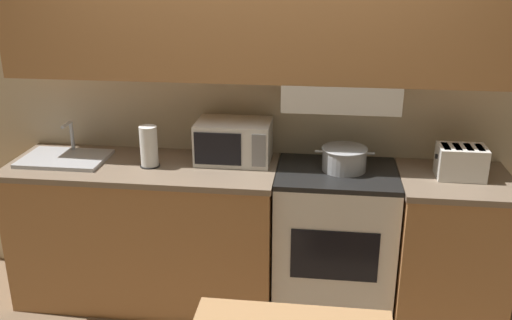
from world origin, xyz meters
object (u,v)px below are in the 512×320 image
at_px(sink_basin, 65,158).
at_px(paper_towel_roll, 149,147).
at_px(toaster, 461,162).
at_px(cooking_pot, 344,158).
at_px(stove_range, 334,240).
at_px(microwave, 234,141).

distance_m(sink_basin, paper_towel_roll, 0.58).
relative_size(toaster, sink_basin, 0.54).
xyz_separation_m(cooking_pot, paper_towel_roll, (-1.18, -0.08, 0.05)).
bearing_deg(paper_towel_roll, cooking_pot, 3.96).
bearing_deg(paper_towel_roll, stove_range, 2.70).
xyz_separation_m(microwave, sink_basin, (-1.06, -0.12, -0.11)).
height_order(toaster, paper_towel_roll, paper_towel_roll).
xyz_separation_m(microwave, toaster, (1.35, -0.11, -0.03)).
bearing_deg(toaster, sink_basin, -179.69).
xyz_separation_m(stove_range, microwave, (-0.64, 0.10, 0.60)).
height_order(cooking_pot, sink_basin, sink_basin).
bearing_deg(microwave, cooking_pot, -6.18).
bearing_deg(paper_towel_roll, microwave, 17.36).
xyz_separation_m(cooking_pot, sink_basin, (-1.74, -0.05, -0.06)).
xyz_separation_m(cooking_pot, toaster, (0.67, -0.04, 0.02)).
bearing_deg(stove_range, toaster, -0.82).
height_order(stove_range, paper_towel_roll, paper_towel_roll).
relative_size(stove_range, cooking_pot, 2.65).
bearing_deg(cooking_pot, stove_range, -143.83).
bearing_deg(microwave, stove_range, -8.97).
relative_size(cooking_pot, microwave, 0.77).
distance_m(stove_range, microwave, 0.88).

